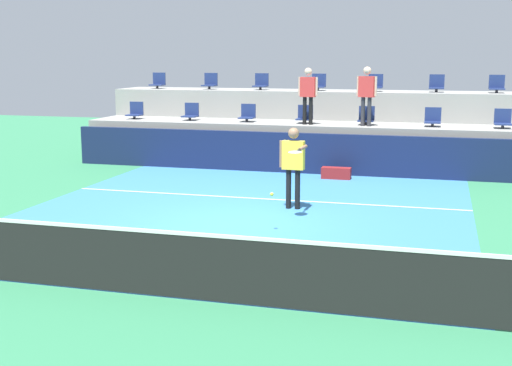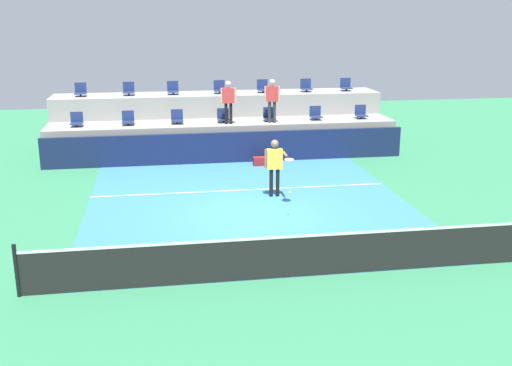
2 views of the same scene
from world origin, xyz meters
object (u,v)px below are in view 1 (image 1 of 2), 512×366
Objects in this scene: spectator_in_white at (367,91)px; tennis_player at (293,160)px; stadium_chair_upper_far_left at (158,82)px; equipment_bag at (336,173)px; stadium_chair_upper_mid_left at (261,83)px; stadium_chair_lower_mid_right at (366,117)px; tennis_ball at (272,194)px; stadium_chair_lower_left at (191,113)px; spectator_in_grey at (308,91)px; stadium_chair_lower_center at (305,116)px; stadium_chair_lower_right at (433,119)px; stadium_chair_upper_left at (210,82)px; stadium_chair_lower_far_right at (503,120)px; stadium_chair_upper_mid_right at (375,84)px; stadium_chair_upper_right at (437,85)px; stadium_chair_upper_center at (318,84)px; stadium_chair_lower_far_left at (135,112)px; stadium_chair_upper_far_right at (497,85)px; stadium_chair_lower_mid_left at (248,114)px.

tennis_player is at bearing -99.70° from spectator_in_white.
stadium_chair_upper_far_left reaches higher than equipment_bag.
tennis_player is (2.68, -7.44, -1.27)m from stadium_chair_upper_mid_left.
stadium_chair_upper_mid_left is (-3.55, 1.80, 0.85)m from stadium_chair_lower_mid_right.
stadium_chair_lower_mid_right is 7.65× the size of tennis_ball.
stadium_chair_lower_left is 0.33× the size of spectator_in_grey.
stadium_chair_upper_far_left is at bearing 161.32° from stadium_chair_lower_center.
equipment_bag is at bearing -110.88° from spectator_in_white.
stadium_chair_lower_right is 3.51m from spectator_in_grey.
tennis_ball is at bearing -64.74° from stadium_chair_upper_left.
stadium_chair_lower_far_right is 4.09m from stadium_chair_upper_mid_right.
spectator_in_grey is at bearing -48.32° from stadium_chair_upper_mid_left.
stadium_chair_lower_mid_right is 2.72m from stadium_chair_upper_right.
stadium_chair_upper_left is 5.73m from spectator_in_white.
stadium_chair_upper_center is 0.31× the size of tennis_player.
spectator_in_white is (7.12, -2.18, -0.10)m from stadium_chair_upper_far_left.
stadium_chair_upper_far_right is at bearing 9.61° from stadium_chair_lower_far_left.
stadium_chair_upper_center is 5.25m from stadium_chair_upper_far_right.
stadium_chair_lower_far_right is (5.39, 0.00, 0.00)m from stadium_chair_lower_center.
stadium_chair_upper_far_left is at bearing 180.00° from stadium_chair_upper_mid_left.
stadium_chair_lower_left is at bearing -165.81° from stadium_chair_upper_right.
equipment_bag is at bearing -155.84° from stadium_chair_lower_far_right.
tennis_ball is (6.24, -7.56, -0.77)m from stadium_chair_lower_far_left.
stadium_chair_lower_mid_left is 1.00× the size of stadium_chair_upper_far_left.
stadium_chair_upper_center is at bearing 0.00° from stadium_chair_upper_far_left.
stadium_chair_lower_left is 2.63m from stadium_chair_upper_mid_left.
equipment_bag is (2.94, -1.87, -1.31)m from stadium_chair_lower_mid_left.
stadium_chair_upper_right is (3.56, 0.00, 0.00)m from stadium_chair_upper_center.
stadium_chair_lower_right is at bearing -18.56° from stadium_chair_upper_mid_left.
spectator_in_grey is at bearing -127.17° from stadium_chair_upper_mid_right.
stadium_chair_lower_mid_left is 1.00× the size of stadium_chair_upper_mid_right.
stadium_chair_upper_far_left is at bearing 180.00° from stadium_chair_upper_center.
stadium_chair_upper_mid_right is at bearing 82.94° from tennis_player.
stadium_chair_lower_mid_left is at bearing -45.26° from stadium_chair_upper_left.
stadium_chair_upper_far_left is at bearing 135.38° from stadium_chair_lower_left.
stadium_chair_lower_right is at bearing 0.00° from stadium_chair_lower_left.
spectator_in_grey is at bearing -67.72° from stadium_chair_lower_center.
stadium_chair_lower_center is at bearing 0.00° from stadium_chair_lower_mid_left.
tennis_player is at bearing -70.21° from stadium_chair_upper_mid_left.
stadium_chair_lower_mid_right is 7.65m from tennis_ball.
stadium_chair_lower_left and stadium_chair_lower_mid_right have the same top height.
stadium_chair_lower_far_left is at bearing -170.39° from stadium_chair_upper_far_right.
stadium_chair_lower_center is at bearing -45.20° from stadium_chair_upper_mid_left.
stadium_chair_lower_far_right is at bearing 0.00° from stadium_chair_lower_center.
spectator_in_white reaches higher than stadium_chair_lower_left.
equipment_bag is (4.73, -3.67, -2.16)m from stadium_chair_upper_left.
stadium_chair_lower_far_right is at bearing 0.00° from stadium_chair_lower_right.
stadium_chair_upper_far_left reaches higher than tennis_ball.
equipment_bag is at bearing -99.12° from stadium_chair_upper_mid_right.
stadium_chair_upper_far_right is at bearing 0.00° from stadium_chair_upper_left.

